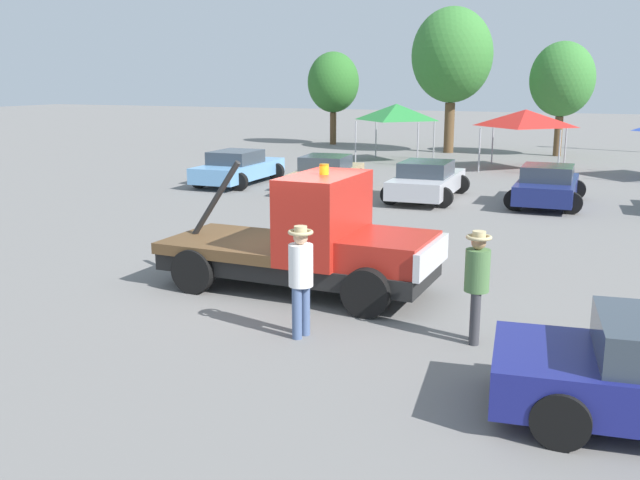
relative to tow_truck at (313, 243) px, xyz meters
name	(u,v)px	position (x,y,z in m)	size (l,w,h in m)	color
ground_plane	(297,289)	(-0.34, 0.01, -0.98)	(160.00, 160.00, 0.00)	slate
tow_truck	(313,243)	(0.00, 0.00, 0.00)	(5.50, 2.41, 2.53)	black
person_near_truck	(477,278)	(3.48, -1.56, 0.09)	(0.40, 0.40, 1.81)	#38383D
person_at_hood	(301,272)	(0.84, -2.40, 0.11)	(0.41, 0.41, 1.84)	#475B84
parked_car_skyblue	(238,168)	(-8.58, 12.32, -0.33)	(2.49, 4.86, 1.34)	#669ED1
parked_car_tan	(327,174)	(-4.64, 12.01, -0.33)	(2.70, 4.61, 1.34)	tan
parked_car_silver	(427,181)	(-0.74, 11.66, -0.33)	(2.52, 4.73, 1.34)	#B7B7BC
parked_car_navy	(547,186)	(3.23, 12.05, -0.33)	(2.44, 4.36, 1.34)	navy
canopy_tent_green	(396,112)	(-5.12, 22.29, 1.49)	(3.21, 3.21, 2.88)	#9E9EA3
canopy_tent_red	(525,118)	(1.25, 21.42, 1.37)	(3.46, 3.46, 2.74)	#9E9EA3
tree_left	(333,83)	(-11.60, 29.97, 2.88)	(3.22, 3.22, 5.74)	brown
tree_center	(452,56)	(-3.66, 27.74, 4.36)	(4.45, 4.45, 7.95)	brown
tree_right	(562,80)	(2.17, 28.26, 3.07)	(3.38, 3.38, 6.04)	brown
traffic_cone	(334,224)	(-1.59, 5.13, -0.72)	(0.40, 0.40, 0.55)	black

